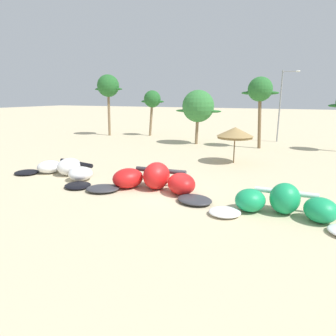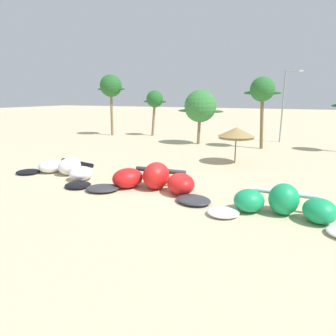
# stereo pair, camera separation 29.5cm
# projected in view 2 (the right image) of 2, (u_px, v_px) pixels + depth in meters

# --- Properties ---
(ground_plane) EXTENTS (260.00, 260.00, 0.00)m
(ground_plane) POSITION_uv_depth(u_px,v_px,m) (169.00, 192.00, 18.21)
(ground_plane) COLOR beige
(kite_far_left) EXTENTS (8.08, 4.49, 1.29)m
(kite_far_left) POSITION_uv_depth(u_px,v_px,m) (65.00, 169.00, 21.83)
(kite_far_left) COLOR black
(kite_far_left) RESTS_ON ground
(kite_left) EXTENTS (8.41, 4.08, 1.72)m
(kite_left) POSITION_uv_depth(u_px,v_px,m) (153.00, 180.00, 18.39)
(kite_left) COLOR #333338
(kite_left) RESTS_ON ground
(kite_left_of_center) EXTENTS (7.33, 3.32, 1.58)m
(kite_left_of_center) POSITION_uv_depth(u_px,v_px,m) (283.00, 205.00, 14.40)
(kite_left_of_center) COLOR white
(kite_left_of_center) RESTS_ON ground
(beach_umbrella_near_van) EXTENTS (3.16, 3.16, 3.18)m
(beach_umbrella_near_van) POSITION_uv_depth(u_px,v_px,m) (236.00, 133.00, 25.43)
(beach_umbrella_near_van) COLOR brown
(beach_umbrella_near_van) RESTS_ON ground
(palm_leftmost) EXTENTS (4.77, 3.18, 8.83)m
(palm_leftmost) POSITION_uv_depth(u_px,v_px,m) (111.00, 87.00, 42.86)
(palm_leftmost) COLOR #7F6647
(palm_leftmost) RESTS_ON ground
(palm_left) EXTENTS (3.68, 2.45, 6.60)m
(palm_left) POSITION_uv_depth(u_px,v_px,m) (155.00, 100.00, 42.82)
(palm_left) COLOR #7F6647
(palm_left) RESTS_ON ground
(palm_left_of_gap) EXTENTS (5.75, 3.83, 6.52)m
(palm_left_of_gap) POSITION_uv_depth(u_px,v_px,m) (200.00, 106.00, 35.28)
(palm_left_of_gap) COLOR #7F6647
(palm_left_of_gap) RESTS_ON ground
(palm_center_left) EXTENTS (4.00, 2.67, 7.85)m
(palm_center_left) POSITION_uv_depth(u_px,v_px,m) (262.00, 91.00, 31.97)
(palm_center_left) COLOR brown
(palm_center_left) RESTS_ON ground
(lamppost_west) EXTENTS (2.08, 0.24, 8.87)m
(lamppost_west) POSITION_uv_depth(u_px,v_px,m) (285.00, 102.00, 36.80)
(lamppost_west) COLOR gray
(lamppost_west) RESTS_ON ground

